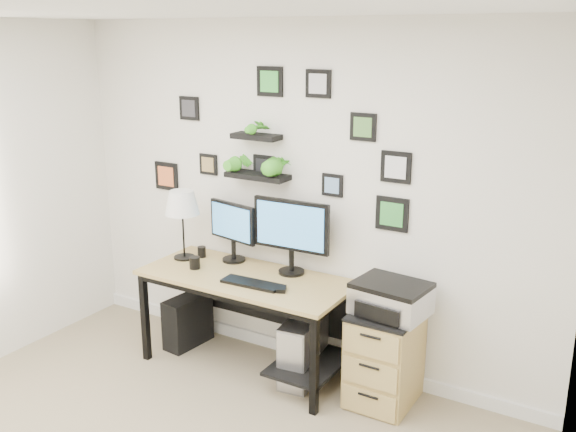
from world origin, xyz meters
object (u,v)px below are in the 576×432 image
Objects in this scene: mug at (195,263)px; file_cabinet at (384,357)px; table_lamp at (182,204)px; printer at (391,298)px; pc_tower_black at (188,321)px; monitor_left at (233,227)px; desk at (252,291)px; monitor_right at (291,230)px; pc_tower_grey at (303,350)px.

file_cabinet is (1.51, 0.16, -0.46)m from mug.
table_lamp reaches higher than printer.
pc_tower_black is 0.62× the size of file_cabinet.
pc_tower_black is at bearing 147.26° from mug.
monitor_left reaches higher than pc_tower_black.
mug is 0.18× the size of printer.
monitor_left reaches higher than desk.
file_cabinet is (0.82, -0.12, -0.75)m from monitor_right.
monitor_right reaches higher than file_cabinet.
mug is 1.59m from file_cabinet.
monitor_right reaches higher than desk.
monitor_left reaches higher than mug.
printer is at bearing 3.23° from pc_tower_grey.
file_cabinet is at bearing -8.43° from monitor_right.
pc_tower_grey is at bearing -39.20° from monitor_right.
printer is at bearing 6.02° from mug.
file_cabinet is at bearing -5.30° from monitor_left.
file_cabinet is (1.72, 0.03, 0.13)m from pc_tower_black.
desk reaches higher than pc_tower_black.
desk is at bearing -176.83° from file_cabinet.
monitor_right reaches higher than monitor_left.
mug reaches higher than file_cabinet.
mug is (0.22, -0.14, -0.40)m from table_lamp.
desk is 0.89m from table_lamp.
pc_tower_grey is at bearing -176.40° from file_cabinet.
pc_tower_black is at bearing -170.38° from monitor_right.
desk reaches higher than file_cabinet.
file_cabinet is 0.45m from printer.
monitor_right reaches higher than printer.
monitor_right is at bearing -0.40° from monitor_left.
monitor_left is 1.53m from file_cabinet.
desk is 0.50m from mug.
monitor_right is at bearing 140.80° from pc_tower_grey.
monitor_left is 1.09m from pc_tower_grey.
table_lamp reaches higher than monitor_left.
monitor_left is at bearing 167.29° from pc_tower_grey.
pc_tower_black is at bearing 179.52° from pc_tower_grey.
desk is 2.88× the size of table_lamp.
file_cabinet is (1.73, 0.02, -0.86)m from table_lamp.
monitor_right is 1.47× the size of pc_tower_black.
file_cabinet is at bearing 3.17° from desk.
mug is 1.54m from printer.
file_cabinet is at bearing 174.92° from printer.
printer reaches higher than file_cabinet.
desk is 3.36× the size of monitor_left.
table_lamp is at bearing 146.99° from mug.
printer is at bearing 0.59° from table_lamp.
monitor_right is 1.20× the size of printer.
table_lamp is 1.33× the size of pc_tower_black.
table_lamp is (-0.38, -0.15, 0.17)m from monitor_left.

